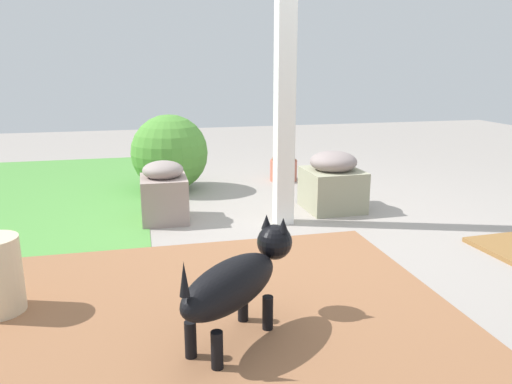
# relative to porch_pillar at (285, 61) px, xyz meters

# --- Properties ---
(ground_plane) EXTENTS (12.00, 12.00, 0.00)m
(ground_plane) POSITION_rel_porch_pillar_xyz_m (-0.19, -0.02, -1.18)
(ground_plane) COLOR gray
(brick_path) EXTENTS (1.80, 2.40, 0.02)m
(brick_path) POSITION_rel_porch_pillar_xyz_m (-1.26, 0.77, -1.17)
(brick_path) COLOR #905E3E
(brick_path) RESTS_ON ground
(porch_pillar) EXTENTS (0.13, 0.13, 2.35)m
(porch_pillar) POSITION_rel_porch_pillar_xyz_m (0.00, 0.00, 0.00)
(porch_pillar) COLOR white
(porch_pillar) RESTS_ON ground
(stone_planter_nearest) EXTENTS (0.47, 0.45, 0.48)m
(stone_planter_nearest) POSITION_rel_porch_pillar_xyz_m (0.25, -0.49, -0.95)
(stone_planter_nearest) COLOR #99977A
(stone_planter_nearest) RESTS_ON ground
(stone_planter_mid) EXTENTS (0.40, 0.34, 0.46)m
(stone_planter_mid) POSITION_rel_porch_pillar_xyz_m (0.26, 0.86, -0.96)
(stone_planter_mid) COLOR gray
(stone_planter_mid) RESTS_ON ground
(round_shrub) EXTENTS (0.71, 0.71, 0.71)m
(round_shrub) POSITION_rel_porch_pillar_xyz_m (1.20, 0.75, -0.82)
(round_shrub) COLOR #4E8F35
(round_shrub) RESTS_ON ground
(terracotta_pot_spiky) EXTENTS (0.27, 0.27, 0.54)m
(terracotta_pot_spiky) POSITION_rel_porch_pillar_xyz_m (1.33, -0.39, -0.92)
(terracotta_pot_spiky) COLOR #C16751
(terracotta_pot_spiky) RESTS_ON ground
(dog) EXTENTS (0.58, 0.61, 0.49)m
(dog) POSITION_rel_porch_pillar_xyz_m (-1.55, 0.65, -0.89)
(dog) COLOR black
(dog) RESTS_ON ground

